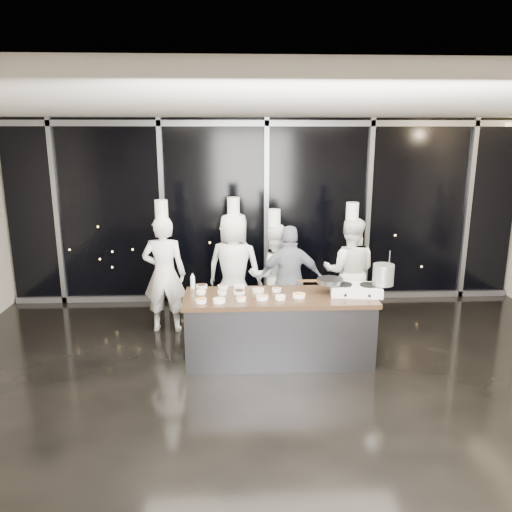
{
  "coord_description": "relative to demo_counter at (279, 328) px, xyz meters",
  "views": [
    {
      "loc": [
        -0.6,
        -5.22,
        2.95
      ],
      "look_at": [
        -0.29,
        1.2,
        1.35
      ],
      "focal_mm": 35.0,
      "sensor_mm": 36.0,
      "label": 1
    }
  ],
  "objects": [
    {
      "name": "ground",
      "position": [
        0.0,
        -0.9,
        -0.45
      ],
      "size": [
        9.0,
        9.0,
        0.0
      ],
      "primitive_type": "plane",
      "color": "black",
      "rests_on": "ground"
    },
    {
      "name": "room_shell",
      "position": [
        0.18,
        -0.9,
        1.79
      ],
      "size": [
        9.02,
        7.02,
        3.21
      ],
      "color": "#C0B5A4",
      "rests_on": "ground"
    },
    {
      "name": "window_wall",
      "position": [
        0.0,
        2.53,
        1.14
      ],
      "size": [
        8.9,
        0.11,
        3.2
      ],
      "color": "black",
      "rests_on": "ground"
    },
    {
      "name": "demo_counter",
      "position": [
        0.0,
        0.0,
        0.0
      ],
      "size": [
        2.46,
        0.86,
        0.9
      ],
      "color": "#39393E",
      "rests_on": "ground"
    },
    {
      "name": "stove",
      "position": [
        1.0,
        0.0,
        0.51
      ],
      "size": [
        0.7,
        0.48,
        0.14
      ],
      "rotation": [
        0.0,
        0.0,
        -0.14
      ],
      "color": "white",
      "rests_on": "demo_counter"
    },
    {
      "name": "frying_pan",
      "position": [
        0.66,
        0.06,
        0.62
      ],
      "size": [
        0.61,
        0.38,
        0.06
      ],
      "rotation": [
        0.0,
        0.0,
        -0.14
      ],
      "color": "slate",
      "rests_on": "stove"
    },
    {
      "name": "stock_pot",
      "position": [
        1.34,
        -0.05,
        0.72
      ],
      "size": [
        0.3,
        0.3,
        0.27
      ],
      "primitive_type": "cylinder",
      "rotation": [
        0.0,
        0.0,
        -0.14
      ],
      "color": "#B7B7BA",
      "rests_on": "stove"
    },
    {
      "name": "prep_bowls",
      "position": [
        -0.49,
        0.05,
        0.47
      ],
      "size": [
        1.43,
        0.75,
        0.05
      ],
      "color": "white",
      "rests_on": "demo_counter"
    },
    {
      "name": "squeeze_bottle",
      "position": [
        -1.14,
        0.34,
        0.55
      ],
      "size": [
        0.06,
        0.06,
        0.22
      ],
      "color": "white",
      "rests_on": "demo_counter"
    },
    {
      "name": "chef_far_left",
      "position": [
        -1.62,
        1.11,
        0.45
      ],
      "size": [
        0.67,
        0.45,
        2.0
      ],
      "rotation": [
        0.0,
        0.0,
        3.09
      ],
      "color": "white",
      "rests_on": "ground"
    },
    {
      "name": "chef_left",
      "position": [
        -0.58,
        1.4,
        0.44
      ],
      "size": [
        0.99,
        0.78,
        2.0
      ],
      "rotation": [
        0.0,
        0.0,
        2.86
      ],
      "color": "white",
      "rests_on": "ground"
    },
    {
      "name": "chef_center",
      "position": [
        0.03,
        1.29,
        0.36
      ],
      "size": [
        0.88,
        0.74,
        1.83
      ],
      "rotation": [
        0.0,
        0.0,
        3.33
      ],
      "color": "white",
      "rests_on": "ground"
    },
    {
      "name": "guest",
      "position": [
        0.25,
        0.94,
        0.37
      ],
      "size": [
        0.98,
        0.44,
        1.64
      ],
      "rotation": [
        0.0,
        0.0,
        3.1
      ],
      "color": "#141F38",
      "rests_on": "ground"
    },
    {
      "name": "chef_right",
      "position": [
        1.21,
        1.24,
        0.41
      ],
      "size": [
        0.97,
        0.84,
        1.93
      ],
      "rotation": [
        0.0,
        0.0,
        2.88
      ],
      "color": "white",
      "rests_on": "ground"
    }
  ]
}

